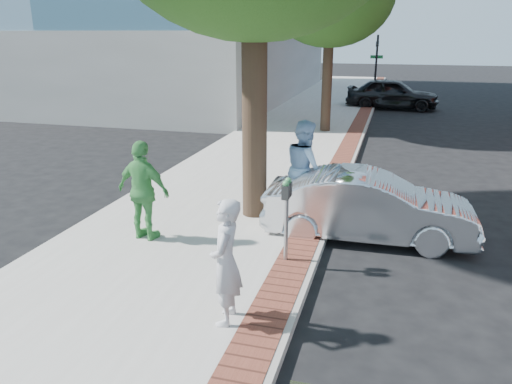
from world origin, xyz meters
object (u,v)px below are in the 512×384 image
(sedan_silver, at_px, (369,206))
(bg_car, at_px, (392,94))
(person_gray, at_px, (226,262))
(parking_meter, at_px, (287,203))
(person_green, at_px, (144,191))
(person_officer, at_px, (305,168))

(sedan_silver, relative_size, bg_car, 0.86)
(person_gray, bearing_deg, parking_meter, 163.35)
(person_green, distance_m, bg_car, 20.28)
(sedan_silver, bearing_deg, person_officer, 61.78)
(person_gray, relative_size, sedan_silver, 0.43)
(person_officer, bearing_deg, bg_car, -30.06)
(parking_meter, xyz_separation_m, person_green, (-2.79, 0.22, -0.10))
(person_gray, xyz_separation_m, bg_car, (1.75, 22.15, -0.22))
(person_officer, height_order, sedan_silver, person_officer)
(person_gray, height_order, person_officer, person_officer)
(person_gray, bearing_deg, person_green, -140.32)
(person_officer, bearing_deg, person_gray, 151.80)
(person_officer, bearing_deg, person_green, 104.58)
(person_gray, bearing_deg, person_officer, 170.28)
(parking_meter, distance_m, sedan_silver, 2.22)
(parking_meter, height_order, sedan_silver, parking_meter)
(parking_meter, bearing_deg, sedan_silver, 53.23)
(parking_meter, xyz_separation_m, bg_car, (1.38, 20.05, -0.39))
(person_gray, height_order, person_green, person_green)
(person_green, distance_m, sedan_silver, 4.38)
(person_green, xyz_separation_m, sedan_silver, (4.08, 1.51, -0.43))
(parking_meter, xyz_separation_m, person_gray, (-0.37, -2.10, -0.17))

